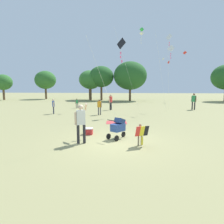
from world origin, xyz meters
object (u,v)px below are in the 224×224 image
at_px(person_adult_flyer, 81,120).
at_px(stroller, 118,126).
at_px(child_with_butterfly_kite, 141,133).
at_px(cooler_box, 88,131).
at_px(person_sitting_far, 77,102).
at_px(kite_adult_black, 120,48).
at_px(kite_green_novelty, 171,52).
at_px(person_red_shirt, 111,101).
at_px(kite_blue_high, 168,41).
at_px(picnic_blanket, 116,122).
at_px(person_kid_running, 99,106).
at_px(person_back_turned, 53,105).
at_px(person_couple_left, 194,100).
at_px(kite_orange_delta, 141,32).

bearing_deg(person_adult_flyer, stroller, 30.10).
xyz_separation_m(child_with_butterfly_kite, cooler_box, (-2.62, 1.76, -0.40)).
bearing_deg(person_sitting_far, person_adult_flyer, -74.64).
height_order(person_adult_flyer, stroller, person_adult_flyer).
bearing_deg(child_with_butterfly_kite, kite_adult_black, 110.49).
relative_size(kite_green_novelty, person_red_shirt, 4.06).
bearing_deg(person_sitting_far, kite_blue_high, -13.64).
height_order(kite_green_novelty, picnic_blanket, kite_green_novelty).
distance_m(kite_blue_high, person_kid_running, 8.99).
relative_size(stroller, person_back_turned, 0.76).
xyz_separation_m(kite_blue_high, person_red_shirt, (-5.55, 0.94, -5.75)).
height_order(kite_adult_black, kite_blue_high, kite_blue_high).
xyz_separation_m(person_couple_left, person_back_turned, (-13.70, -4.27, -0.23)).
bearing_deg(kite_adult_black, stroller, -89.93).
bearing_deg(person_kid_running, kite_blue_high, 23.48).
height_order(person_red_shirt, cooler_box, person_red_shirt).
bearing_deg(kite_blue_high, kite_green_novelty, 68.92).
height_order(child_with_butterfly_kite, person_red_shirt, person_red_shirt).
bearing_deg(stroller, cooler_box, 156.50).
bearing_deg(cooler_box, stroller, -23.50).
bearing_deg(kite_orange_delta, person_kid_running, -159.56).
height_order(kite_green_novelty, kite_blue_high, kite_blue_high).
relative_size(kite_adult_black, person_kid_running, 3.75).
xyz_separation_m(person_adult_flyer, kite_green_novelty, (6.35, 12.86, 4.95)).
height_order(person_kid_running, person_back_turned, person_kid_running).
bearing_deg(cooler_box, child_with_butterfly_kite, -33.89).
xyz_separation_m(stroller, person_back_turned, (-6.29, 8.04, 0.20)).
xyz_separation_m(stroller, kite_blue_high, (4.18, 10.45, 6.12)).
height_order(kite_adult_black, person_red_shirt, kite_adult_black).
relative_size(person_red_shirt, person_couple_left, 0.95).
xyz_separation_m(person_couple_left, person_kid_running, (-9.45, -4.56, -0.22)).
bearing_deg(cooler_box, person_red_shirt, 88.73).
bearing_deg(person_sitting_far, person_couple_left, -2.02).
distance_m(stroller, person_back_turned, 10.21).
bearing_deg(kite_adult_black, kite_orange_delta, 78.12).
distance_m(kite_blue_high, cooler_box, 13.09).
xyz_separation_m(person_kid_running, person_back_turned, (-4.26, 0.29, -0.01)).
bearing_deg(kite_orange_delta, kite_blue_high, 27.45).
bearing_deg(person_kid_running, picnic_blanket, -64.17).
xyz_separation_m(child_with_butterfly_kite, stroller, (-1.01, 1.06, 0.03)).
bearing_deg(person_back_turned, stroller, -51.94).
distance_m(kite_adult_black, kite_blue_high, 9.99).
relative_size(kite_green_novelty, person_back_turned, 4.94).
xyz_separation_m(person_adult_flyer, picnic_blanket, (1.26, 5.15, -1.04)).
distance_m(person_adult_flyer, person_back_turned, 10.12).
bearing_deg(cooler_box, person_back_turned, 122.55).
relative_size(person_adult_flyer, kite_adult_black, 0.35).
height_order(kite_blue_high, person_couple_left, kite_blue_high).
xyz_separation_m(person_red_shirt, person_back_turned, (-4.92, -3.35, -0.17)).
bearing_deg(cooler_box, person_sitting_far, 107.25).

